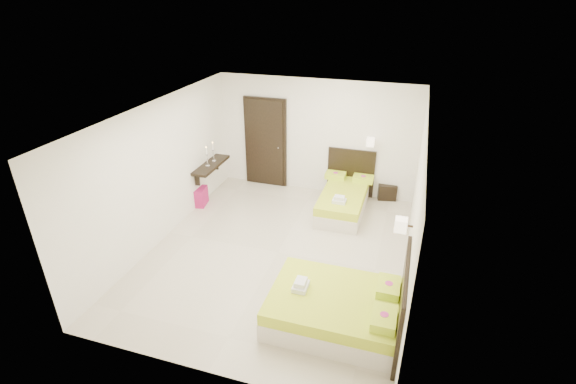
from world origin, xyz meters
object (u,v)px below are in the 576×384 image
(bed_double, at_px, (340,308))
(nightstand, at_px, (387,191))
(bed_single, at_px, (344,198))
(ottoman, at_px, (197,196))

(bed_double, height_order, nightstand, bed_double)
(bed_double, xyz_separation_m, nightstand, (0.27, 4.20, -0.10))
(bed_double, distance_m, nightstand, 4.21)
(nightstand, bearing_deg, bed_single, -145.70)
(bed_double, distance_m, ottoman, 4.54)
(bed_single, height_order, nightstand, bed_single)
(nightstand, bearing_deg, bed_double, -104.66)
(bed_single, bearing_deg, bed_double, -80.40)
(bed_single, xyz_separation_m, bed_double, (0.57, -3.36, 0.00))
(bed_single, bearing_deg, nightstand, 45.34)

